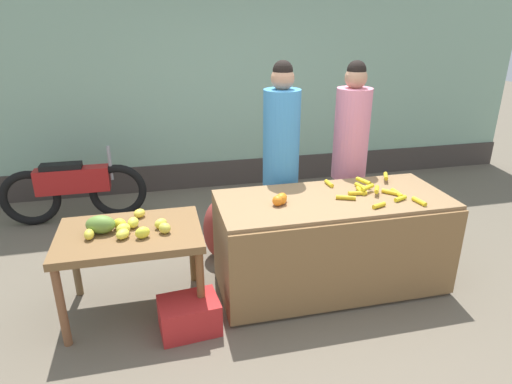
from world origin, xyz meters
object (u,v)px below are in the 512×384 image
vendor_woman_blue_shirt (281,162)px  parked_motorcycle (74,188)px  produce_crate (189,315)px  produce_sack (220,229)px  vendor_woman_pink_shirt (350,156)px

vendor_woman_blue_shirt → parked_motorcycle: vendor_woman_blue_shirt is taller
produce_crate → parked_motorcycle: bearing=115.8°
vendor_woman_blue_shirt → produce_crate: bearing=-134.4°
vendor_woman_blue_shirt → produce_sack: (-0.60, 0.04, -0.65)m
parked_motorcycle → produce_crate: size_ratio=3.64×
vendor_woman_blue_shirt → parked_motorcycle: (-2.09, 1.24, -0.55)m
parked_motorcycle → produce_crate: bearing=-64.2°
vendor_woman_pink_shirt → parked_motorcycle: bearing=157.3°
parked_motorcycle → vendor_woman_blue_shirt: bearing=-30.7°
vendor_woman_blue_shirt → vendor_woman_pink_shirt: size_ratio=1.01×
vendor_woman_blue_shirt → produce_sack: size_ratio=3.15×
vendor_woman_pink_shirt → parked_motorcycle: vendor_woman_pink_shirt is taller
vendor_woman_pink_shirt → produce_crate: vendor_woman_pink_shirt is taller
vendor_woman_blue_shirt → produce_crate: (-1.00, -1.02, -0.82)m
produce_crate → produce_sack: (0.40, 1.06, 0.17)m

